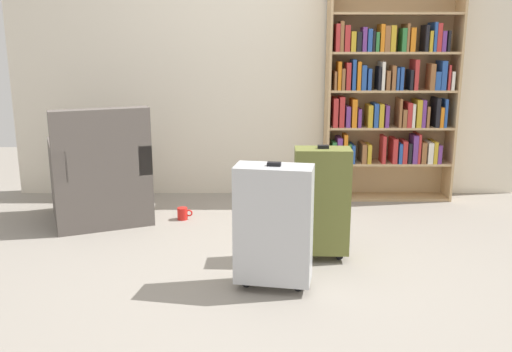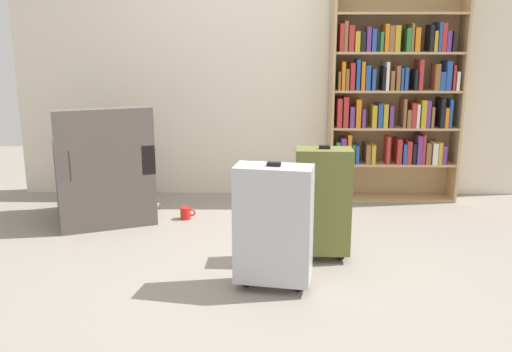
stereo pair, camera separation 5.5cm
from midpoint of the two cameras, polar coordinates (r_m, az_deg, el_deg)
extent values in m
plane|color=gray|center=(3.52, 2.15, -9.30)|extent=(7.92, 7.92, 0.00)
cube|color=beige|center=(5.00, 1.91, 12.90)|extent=(4.52, 0.10, 2.60)
cube|color=tan|center=(4.85, 8.09, 8.53)|extent=(0.02, 0.27, 1.89)
cube|color=tan|center=(5.09, 20.38, 8.07)|extent=(0.02, 0.27, 1.89)
cube|color=tan|center=(5.06, 14.07, 8.48)|extent=(1.10, 0.02, 1.89)
cube|color=tan|center=(5.11, 13.77, -2.14)|extent=(1.06, 0.25, 0.02)
cube|color=tan|center=(5.04, 13.97, 1.31)|extent=(1.06, 0.25, 0.02)
cube|color=tan|center=(4.98, 14.18, 4.85)|extent=(1.06, 0.25, 0.02)
cube|color=tan|center=(4.94, 14.40, 8.46)|extent=(1.06, 0.25, 0.02)
cube|color=tan|center=(4.92, 14.62, 12.10)|extent=(1.06, 0.25, 0.02)
cube|color=tan|center=(4.93, 14.85, 15.76)|extent=(1.06, 0.25, 0.02)
cube|color=#2D7238|center=(4.88, 8.63, 2.43)|extent=(0.04, 0.16, 0.19)
cube|color=#66337F|center=(4.90, 9.16, 2.66)|extent=(0.04, 0.19, 0.22)
cube|color=orange|center=(4.89, 9.77, 2.78)|extent=(0.03, 0.15, 0.25)
cube|color=#2D7238|center=(4.93, 10.13, 2.36)|extent=(0.02, 0.20, 0.17)
cube|color=#264C99|center=(4.94, 10.48, 2.31)|extent=(0.03, 0.22, 0.16)
cube|color=brown|center=(4.96, 11.56, 2.36)|extent=(0.04, 0.22, 0.17)
cube|color=gold|center=(4.94, 12.10, 2.28)|extent=(0.03, 0.17, 0.17)
cube|color=#B22D2D|center=(4.96, 13.56, 2.66)|extent=(0.03, 0.16, 0.24)
cube|color=#B22D2D|center=(5.00, 14.57, 2.56)|extent=(0.04, 0.20, 0.21)
cube|color=#264C99|center=(5.02, 15.05, 2.34)|extent=(0.03, 0.22, 0.17)
cube|color=#B22D2D|center=(5.01, 15.53, 2.42)|extent=(0.04, 0.18, 0.20)
cube|color=black|center=(5.02, 16.00, 2.29)|extent=(0.03, 0.18, 0.18)
cube|color=#66337F|center=(5.02, 16.54, 2.66)|extent=(0.04, 0.17, 0.24)
cube|color=#B22D2D|center=(5.06, 16.83, 2.77)|extent=(0.02, 0.22, 0.25)
cube|color=brown|center=(5.05, 17.34, 2.31)|extent=(0.04, 0.17, 0.18)
cube|color=silver|center=(5.08, 17.89, 2.33)|extent=(0.04, 0.20, 0.18)
cube|color=gold|center=(5.10, 18.34, 2.37)|extent=(0.03, 0.22, 0.19)
cube|color=#66337F|center=(5.11, 18.75, 2.19)|extent=(0.03, 0.20, 0.16)
cube|color=#B22D2D|center=(4.86, 8.74, 6.48)|extent=(0.04, 0.22, 0.25)
cube|color=#B22D2D|center=(4.84, 9.41, 6.51)|extent=(0.04, 0.17, 0.26)
cube|color=#66337F|center=(4.87, 10.01, 6.04)|extent=(0.04, 0.19, 0.18)
cube|color=orange|center=(4.87, 10.63, 6.38)|extent=(0.04, 0.19, 0.24)
cube|color=#66337F|center=(4.89, 11.13, 5.90)|extent=(0.03, 0.20, 0.16)
cube|color=gold|center=(4.89, 12.19, 6.04)|extent=(0.04, 0.18, 0.19)
cube|color=#264C99|center=(4.91, 12.74, 6.12)|extent=(0.04, 0.21, 0.20)
cube|color=gold|center=(4.91, 13.28, 6.07)|extent=(0.04, 0.18, 0.20)
cube|color=#66337F|center=(4.91, 13.87, 5.96)|extent=(0.03, 0.15, 0.19)
cube|color=brown|center=(4.95, 15.10, 6.29)|extent=(0.02, 0.19, 0.24)
cube|color=brown|center=(4.98, 15.45, 5.78)|extent=(0.03, 0.22, 0.15)
cube|color=#B22D2D|center=(4.97, 15.96, 6.06)|extent=(0.04, 0.19, 0.21)
cube|color=silver|center=(4.96, 16.39, 5.96)|extent=(0.02, 0.15, 0.20)
cube|color=gold|center=(5.00, 16.84, 6.18)|extent=(0.04, 0.21, 0.23)
cube|color=#66337F|center=(5.01, 17.26, 6.17)|extent=(0.03, 0.22, 0.23)
cube|color=brown|center=(5.00, 17.74, 5.80)|extent=(0.02, 0.16, 0.18)
cube|color=black|center=(5.04, 18.60, 6.19)|extent=(0.03, 0.20, 0.25)
cube|color=orange|center=(5.06, 18.94, 5.76)|extent=(0.03, 0.21, 0.17)
cube|color=#264C99|center=(5.04, 19.40, 6.08)|extent=(0.02, 0.15, 0.24)
cube|color=brown|center=(4.84, 8.74, 9.65)|extent=(0.02, 0.23, 0.15)
cube|color=orange|center=(4.81, 9.18, 10.10)|extent=(0.03, 0.17, 0.24)
cube|color=brown|center=(4.82, 9.55, 9.75)|extent=(0.03, 0.19, 0.18)
cube|color=#B22D2D|center=(4.81, 10.09, 10.01)|extent=(0.04, 0.15, 0.23)
cube|color=#264C99|center=(4.83, 10.62, 10.16)|extent=(0.03, 0.18, 0.25)
cube|color=orange|center=(4.83, 11.12, 10.03)|extent=(0.03, 0.16, 0.23)
cube|color=#264C99|center=(4.86, 11.57, 9.85)|extent=(0.04, 0.20, 0.20)
cube|color=#264C99|center=(4.88, 12.09, 9.69)|extent=(0.03, 0.22, 0.18)
cube|color=black|center=(4.87, 13.12, 9.72)|extent=(0.02, 0.17, 0.19)
cube|color=silver|center=(4.90, 13.42, 9.96)|extent=(0.03, 0.22, 0.23)
cube|color=brown|center=(4.91, 13.89, 9.52)|extent=(0.03, 0.23, 0.16)
cube|color=brown|center=(4.89, 14.52, 9.70)|extent=(0.03, 0.15, 0.20)
cube|color=#264C99|center=(4.93, 14.81, 9.62)|extent=(0.02, 0.22, 0.19)
cube|color=#264C99|center=(4.91, 15.27, 9.60)|extent=(0.03, 0.17, 0.19)
cube|color=black|center=(4.93, 16.18, 9.43)|extent=(0.02, 0.17, 0.17)
cube|color=#B22D2D|center=(4.95, 16.62, 9.90)|extent=(0.03, 0.20, 0.25)
cube|color=brown|center=(4.97, 18.19, 9.61)|extent=(0.04, 0.16, 0.22)
cube|color=#264C99|center=(5.00, 18.61, 9.23)|extent=(0.04, 0.19, 0.15)
cube|color=#264C99|center=(5.02, 19.16, 9.70)|extent=(0.04, 0.20, 0.24)
cube|color=#B22D2D|center=(5.05, 19.59, 9.50)|extent=(0.02, 0.22, 0.21)
cube|color=silver|center=(5.03, 20.03, 9.15)|extent=(0.03, 0.17, 0.15)
cube|color=#B22D2D|center=(4.79, 9.03, 13.79)|extent=(0.03, 0.16, 0.22)
cube|color=brown|center=(4.79, 9.45, 13.90)|extent=(0.03, 0.16, 0.24)
cube|color=#B22D2D|center=(4.80, 9.99, 13.68)|extent=(0.04, 0.15, 0.21)
cube|color=gold|center=(4.83, 10.54, 13.37)|extent=(0.04, 0.20, 0.16)
cube|color=black|center=(4.81, 11.14, 13.32)|extent=(0.04, 0.15, 0.16)
cube|color=#66337F|center=(4.82, 11.69, 13.52)|extent=(0.03, 0.15, 0.20)
cube|color=#264C99|center=(4.84, 12.20, 13.42)|extent=(0.04, 0.17, 0.18)
cube|color=black|center=(4.87, 12.50, 13.30)|extent=(0.02, 0.23, 0.17)
cube|color=#2D7238|center=(4.84, 12.94, 13.23)|extent=(0.03, 0.15, 0.16)
cube|color=orange|center=(4.87, 13.40, 13.58)|extent=(0.03, 0.19, 0.22)
cube|color=brown|center=(4.88, 13.86, 13.48)|extent=(0.04, 0.20, 0.21)
cube|color=gold|center=(4.87, 14.47, 13.45)|extent=(0.04, 0.15, 0.21)
cube|color=#2D7238|center=(4.90, 15.51, 13.27)|extent=(0.04, 0.16, 0.19)
cube|color=brown|center=(4.93, 15.79, 13.46)|extent=(0.02, 0.22, 0.23)
cube|color=orange|center=(4.92, 16.31, 13.24)|extent=(0.04, 0.19, 0.19)
cube|color=black|center=(4.95, 17.63, 13.27)|extent=(0.03, 0.18, 0.21)
cube|color=gold|center=(4.97, 17.97, 12.98)|extent=(0.03, 0.20, 0.17)
cube|color=#264C99|center=(4.99, 18.34, 13.35)|extent=(0.02, 0.22, 0.24)
cube|color=#B22D2D|center=(5.00, 18.72, 13.27)|extent=(0.04, 0.21, 0.23)
cube|color=#66337F|center=(5.00, 19.19, 12.88)|extent=(0.03, 0.19, 0.17)
cube|color=black|center=(5.01, 19.65, 12.86)|extent=(0.02, 0.18, 0.17)
cube|color=#59514C|center=(4.56, -14.93, -1.66)|extent=(0.91, 0.91, 0.40)
cube|color=gray|center=(4.50, -15.12, 1.28)|extent=(0.68, 0.73, 0.08)
cube|color=#59514C|center=(4.18, -14.85, 3.29)|extent=(0.69, 0.38, 0.50)
cube|color=#59514C|center=(4.53, -11.41, 2.46)|extent=(0.36, 0.69, 0.22)
cube|color=#59514C|center=(4.47, -18.99, 1.83)|extent=(0.36, 0.69, 0.22)
cylinder|color=red|center=(4.43, -6.88, -3.80)|extent=(0.08, 0.08, 0.10)
torus|color=red|center=(4.42, -6.21, -3.75)|extent=(0.06, 0.01, 0.06)
cube|color=#B7BABF|center=(3.10, 2.24, -4.96)|extent=(0.46, 0.28, 0.67)
cube|color=black|center=(3.01, 2.30, 1.22)|extent=(0.08, 0.05, 0.02)
cylinder|color=black|center=(3.26, -0.45, -10.75)|extent=(0.06, 0.06, 0.05)
cylinder|color=black|center=(3.22, 4.85, -11.15)|extent=(0.06, 0.06, 0.05)
cube|color=brown|center=(3.54, 7.31, -2.57)|extent=(0.35, 0.20, 0.68)
cube|color=black|center=(3.46, 7.48, 2.95)|extent=(0.07, 0.04, 0.02)
cylinder|color=black|center=(3.66, 5.21, -8.01)|extent=(0.05, 0.05, 0.05)
cylinder|color=black|center=(3.67, 9.05, -8.02)|extent=(0.05, 0.05, 0.05)
camera|label=1|loc=(0.03, -89.54, 0.11)|focal=39.09mm
camera|label=2|loc=(0.03, 90.46, -0.11)|focal=39.09mm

